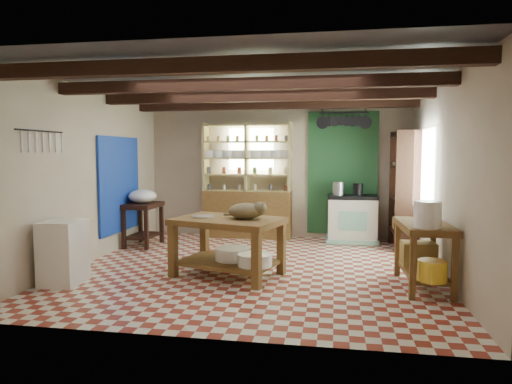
% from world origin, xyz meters
% --- Properties ---
extents(floor, '(5.00, 5.00, 0.02)m').
position_xyz_m(floor, '(0.00, 0.00, -0.01)').
color(floor, maroon).
rests_on(floor, ground).
extents(ceiling, '(5.00, 5.00, 0.02)m').
position_xyz_m(ceiling, '(0.00, 0.00, 2.60)').
color(ceiling, '#494A4F').
rests_on(ceiling, wall_back).
extents(wall_back, '(5.00, 0.04, 2.60)m').
position_xyz_m(wall_back, '(0.00, 2.50, 1.30)').
color(wall_back, beige).
rests_on(wall_back, floor).
extents(wall_front, '(5.00, 0.04, 2.60)m').
position_xyz_m(wall_front, '(0.00, -2.50, 1.30)').
color(wall_front, beige).
rests_on(wall_front, floor).
extents(wall_left, '(0.04, 5.00, 2.60)m').
position_xyz_m(wall_left, '(-2.50, 0.00, 1.30)').
color(wall_left, beige).
rests_on(wall_left, floor).
extents(wall_right, '(0.04, 5.00, 2.60)m').
position_xyz_m(wall_right, '(2.50, 0.00, 1.30)').
color(wall_right, beige).
rests_on(wall_right, floor).
extents(ceiling_beams, '(5.00, 3.80, 0.15)m').
position_xyz_m(ceiling_beams, '(0.00, 0.00, 2.48)').
color(ceiling_beams, black).
rests_on(ceiling_beams, ceiling).
extents(blue_wall_patch, '(0.04, 1.40, 1.60)m').
position_xyz_m(blue_wall_patch, '(-2.47, 0.90, 1.10)').
color(blue_wall_patch, '#173BB3').
rests_on(blue_wall_patch, wall_left).
extents(green_wall_patch, '(1.30, 0.04, 2.30)m').
position_xyz_m(green_wall_patch, '(1.25, 2.47, 1.25)').
color(green_wall_patch, '#1E4C28').
rests_on(green_wall_patch, wall_back).
extents(window_back, '(0.90, 0.02, 0.80)m').
position_xyz_m(window_back, '(-0.50, 2.48, 1.70)').
color(window_back, silver).
rests_on(window_back, wall_back).
extents(window_right, '(0.02, 1.30, 1.20)m').
position_xyz_m(window_right, '(2.48, 1.00, 1.40)').
color(window_right, silver).
rests_on(window_right, wall_right).
extents(utensil_rail, '(0.06, 0.90, 0.28)m').
position_xyz_m(utensil_rail, '(-2.44, -1.20, 1.78)').
color(utensil_rail, black).
rests_on(utensil_rail, wall_left).
extents(pot_rack, '(0.86, 0.12, 0.36)m').
position_xyz_m(pot_rack, '(1.25, 2.05, 2.18)').
color(pot_rack, black).
rests_on(pot_rack, ceiling).
extents(shelving_unit, '(1.70, 0.34, 2.20)m').
position_xyz_m(shelving_unit, '(-0.55, 2.31, 1.10)').
color(shelving_unit, tan).
rests_on(shelving_unit, floor).
extents(tall_rack, '(0.40, 0.86, 2.00)m').
position_xyz_m(tall_rack, '(2.28, 1.80, 1.00)').
color(tall_rack, black).
rests_on(tall_rack, floor).
extents(work_table, '(1.56, 1.25, 0.77)m').
position_xyz_m(work_table, '(-0.28, -0.44, 0.39)').
color(work_table, brown).
rests_on(work_table, floor).
extents(stove, '(0.90, 0.62, 0.86)m').
position_xyz_m(stove, '(1.43, 2.15, 0.43)').
color(stove, beige).
rests_on(stove, floor).
extents(prep_table, '(0.53, 0.76, 0.76)m').
position_xyz_m(prep_table, '(-2.20, 1.21, 0.38)').
color(prep_table, black).
rests_on(prep_table, floor).
extents(white_cabinet, '(0.47, 0.56, 0.80)m').
position_xyz_m(white_cabinet, '(-2.22, -1.16, 0.40)').
color(white_cabinet, white).
rests_on(white_cabinet, floor).
extents(right_counter, '(0.59, 1.12, 0.79)m').
position_xyz_m(right_counter, '(2.18, -0.57, 0.40)').
color(right_counter, brown).
rests_on(right_counter, floor).
extents(cat, '(0.50, 0.40, 0.21)m').
position_xyz_m(cat, '(-0.03, -0.46, 0.88)').
color(cat, olive).
rests_on(cat, work_table).
extents(steel_tray, '(0.39, 0.39, 0.02)m').
position_xyz_m(steel_tray, '(-0.63, -0.39, 0.78)').
color(steel_tray, '#B2B1B9').
rests_on(steel_tray, work_table).
extents(basin_large, '(0.59, 0.59, 0.16)m').
position_xyz_m(basin_large, '(-0.22, -0.41, 0.29)').
color(basin_large, white).
rests_on(basin_large, work_table).
extents(basin_small, '(0.55, 0.55, 0.15)m').
position_xyz_m(basin_small, '(0.12, -0.66, 0.28)').
color(basin_small, white).
rests_on(basin_small, work_table).
extents(kettle_left, '(0.21, 0.21, 0.24)m').
position_xyz_m(kettle_left, '(1.18, 2.14, 0.98)').
color(kettle_left, '#B2B1B9').
rests_on(kettle_left, stove).
extents(kettle_right, '(0.18, 0.18, 0.22)m').
position_xyz_m(kettle_right, '(1.53, 2.15, 0.97)').
color(kettle_right, black).
rests_on(kettle_right, stove).
extents(enamel_bowl, '(0.50, 0.50, 0.24)m').
position_xyz_m(enamel_bowl, '(-2.20, 1.21, 0.88)').
color(enamel_bowl, white).
rests_on(enamel_bowl, prep_table).
extents(white_bucket, '(0.31, 0.31, 0.30)m').
position_xyz_m(white_bucket, '(2.14, -0.92, 0.94)').
color(white_bucket, white).
rests_on(white_bucket, right_counter).
extents(wicker_basket, '(0.42, 0.34, 0.29)m').
position_xyz_m(wicker_basket, '(2.17, -0.27, 0.35)').
color(wicker_basket, olive).
rests_on(wicker_basket, right_counter).
extents(yellow_tub, '(0.33, 0.33, 0.23)m').
position_xyz_m(yellow_tub, '(2.19, -1.02, 0.33)').
color(yellow_tub, yellow).
rests_on(yellow_tub, right_counter).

